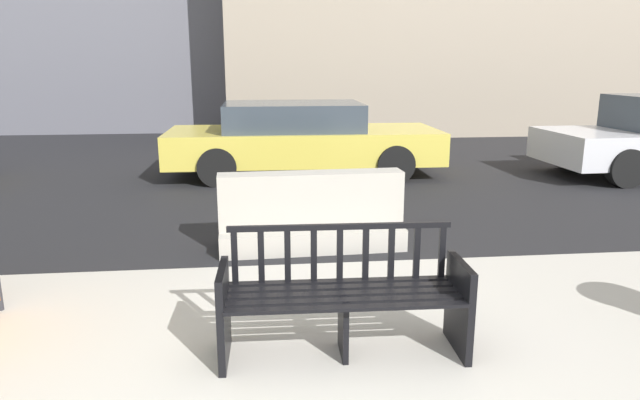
% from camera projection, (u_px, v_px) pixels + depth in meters
% --- Properties ---
extents(street_asphalt, '(120.00, 12.00, 0.01)m').
position_uv_depth(street_asphalt, '(262.00, 163.00, 11.54)').
color(street_asphalt, black).
rests_on(street_asphalt, ground).
extents(street_bench, '(1.70, 0.57, 0.88)m').
position_uv_depth(street_bench, '(343.00, 300.00, 3.95)').
color(street_bench, black).
rests_on(street_bench, ground).
extents(jersey_barrier_centre, '(2.03, 0.76, 0.84)m').
position_uv_depth(jersey_barrier_centre, '(311.00, 217.00, 6.24)').
color(jersey_barrier_centre, '#ADA89E').
rests_on(jersey_barrier_centre, ground).
extents(car_sedan_far, '(4.80, 2.02, 1.29)m').
position_uv_depth(car_sedan_far, '(301.00, 138.00, 10.21)').
color(car_sedan_far, '#DBC64C').
rests_on(car_sedan_far, ground).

